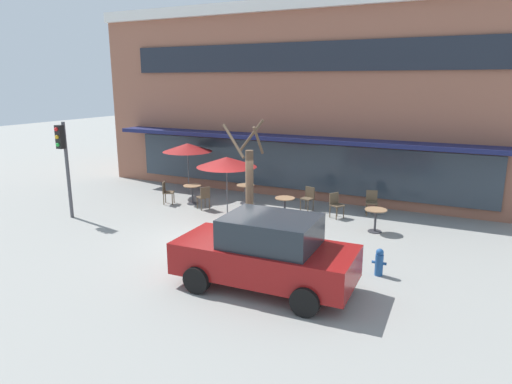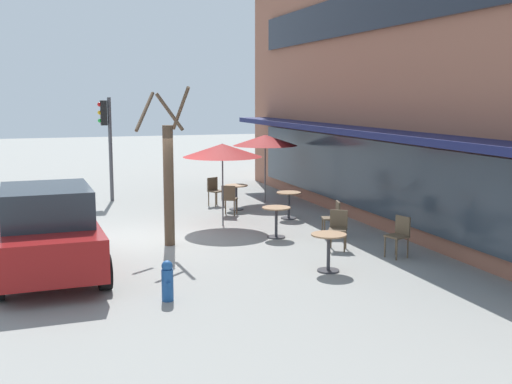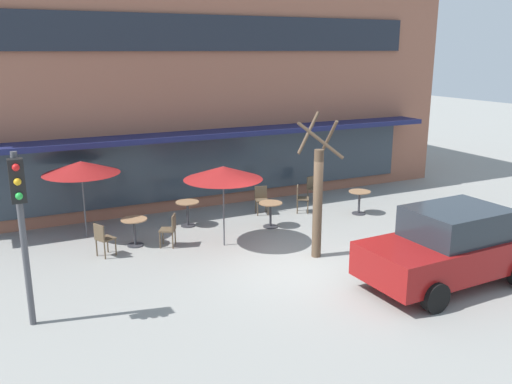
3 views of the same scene
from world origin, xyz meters
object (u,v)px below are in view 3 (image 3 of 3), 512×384
cafe_table_near_wall (134,228)px  cafe_chair_2 (170,228)px  cafe_table_by_tree (271,210)px  cafe_table_streetside (359,199)px  cafe_chair_4 (313,187)px  patio_umbrella_cream_folded (223,173)px  cafe_chair_1 (261,198)px  fire_hydrant (458,230)px  traffic_light_pole (21,212)px  cafe_chair_3 (103,237)px  cafe_table_mid_patio (188,209)px  patio_umbrella_green_folded (81,167)px  parked_sedan (451,246)px  cafe_chair_0 (300,197)px  street_tree (318,196)px

cafe_table_near_wall → cafe_chair_2: size_ratio=0.85×
cafe_table_by_tree → cafe_chair_2: size_ratio=0.85×
cafe_table_streetside → cafe_chair_4: 2.00m
patio_umbrella_cream_folded → cafe_chair_1: size_ratio=2.47×
fire_hydrant → traffic_light_pole: bearing=179.4°
patio_umbrella_cream_folded → cafe_chair_2: size_ratio=2.47×
cafe_chair_2 → cafe_chair_3: (-1.77, 0.03, 0.00)m
cafe_table_mid_patio → patio_umbrella_green_folded: (-2.92, 0.31, 1.51)m
cafe_chair_3 → parked_sedan: (6.74, -5.10, 0.35)m
cafe_table_streetside → cafe_chair_3: (-8.15, -0.17, 0.01)m
cafe_chair_0 → cafe_chair_4: same height
patio_umbrella_green_folded → street_tree: 6.55m
cafe_chair_2 → cafe_table_mid_patio: bearing=55.6°
patio_umbrella_cream_folded → cafe_table_by_tree: bearing=24.3°
fire_hydrant → cafe_table_near_wall: bearing=155.6°
cafe_chair_1 → street_tree: bearing=-96.2°
cafe_table_by_tree → fire_hydrant: size_ratio=1.08×
cafe_chair_1 → street_tree: 4.17m
traffic_light_pole → cafe_chair_2: bearing=39.6°
cafe_table_near_wall → patio_umbrella_green_folded: 2.26m
cafe_chair_1 → cafe_table_streetside: bearing=-27.1°
cafe_chair_0 → cafe_chair_4: 1.42m
cafe_chair_0 → cafe_chair_4: (1.07, 0.94, 0.00)m
cafe_chair_0 → fire_hydrant: bearing=-60.8°
cafe_chair_0 → street_tree: (-1.63, -3.55, 1.08)m
cafe_table_near_wall → patio_umbrella_cream_folded: bearing=-25.4°
street_tree → parked_sedan: bearing=-55.9°
cafe_table_streetside → cafe_table_by_tree: bearing=178.6°
cafe_chair_3 → cafe_chair_4: size_ratio=1.00×
cafe_table_mid_patio → cafe_chair_1: cafe_chair_1 is taller
cafe_table_mid_patio → cafe_chair_4: bearing=7.8°
patio_umbrella_green_folded → fire_hydrant: 10.51m
patio_umbrella_green_folded → cafe_table_mid_patio: bearing=-6.1°
street_tree → traffic_light_pole: 6.91m
patio_umbrella_cream_folded → cafe_chair_3: size_ratio=2.47×
cafe_chair_3 → cafe_chair_1: bearing=16.8°
cafe_table_mid_patio → cafe_chair_0: bearing=-4.2°
cafe_table_by_tree → cafe_chair_2: 3.21m
patio_umbrella_cream_folded → cafe_chair_1: 3.48m
cafe_table_by_tree → cafe_table_near_wall: bearing=177.2°
parked_sedan → street_tree: street_tree is taller
cafe_table_by_tree → patio_umbrella_green_folded: size_ratio=0.35×
cafe_chair_1 → traffic_light_pole: bearing=-147.2°
cafe_chair_3 → street_tree: bearing=-26.0°
patio_umbrella_cream_folded → parked_sedan: 5.90m
traffic_light_pole → patio_umbrella_green_folded: bearing=69.7°
patio_umbrella_green_folded → cafe_chair_1: size_ratio=2.47×
cafe_table_by_tree → cafe_chair_3: (-4.96, -0.25, 0.01)m
fire_hydrant → cafe_chair_3: bearing=160.3°
fire_hydrant → street_tree: bearing=168.7°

